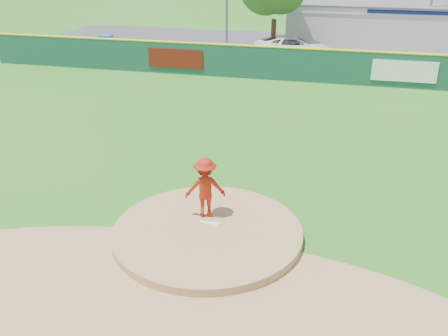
% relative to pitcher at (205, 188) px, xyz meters
% --- Properties ---
extents(ground, '(120.00, 120.00, 0.00)m').
position_rel_pitcher_xyz_m(ground, '(0.27, -0.77, -1.19)').
color(ground, '#286B19').
rests_on(ground, ground).
extents(pitchers_mound, '(5.50, 5.50, 0.50)m').
position_rel_pitcher_xyz_m(pitchers_mound, '(0.27, -0.77, -1.19)').
color(pitchers_mound, '#9E774C').
rests_on(pitchers_mound, ground).
extents(pitching_rubber, '(0.60, 0.15, 0.04)m').
position_rel_pitcher_xyz_m(pitching_rubber, '(0.27, -0.47, -0.92)').
color(pitching_rubber, white).
rests_on(pitching_rubber, pitchers_mound).
extents(infield_dirt_arc, '(15.40, 15.40, 0.01)m').
position_rel_pitcher_xyz_m(infield_dirt_arc, '(0.27, -3.77, -1.18)').
color(infield_dirt_arc, '#9E774C').
rests_on(infield_dirt_arc, ground).
extents(parking_lot, '(44.00, 16.00, 0.02)m').
position_rel_pitcher_xyz_m(parking_lot, '(0.27, 26.23, -1.18)').
color(parking_lot, '#38383A').
rests_on(parking_lot, ground).
extents(pitcher, '(1.37, 1.06, 1.87)m').
position_rel_pitcher_xyz_m(pitcher, '(0.00, 0.00, 0.00)').
color(pitcher, '#9E1E0D').
rests_on(pitcher, pitchers_mound).
extents(van, '(6.08, 3.92, 1.56)m').
position_rel_pitcher_xyz_m(van, '(-0.20, 23.79, -0.39)').
color(van, white).
rests_on(van, parking_lot).
extents(pool_building_grp, '(15.20, 8.20, 3.31)m').
position_rel_pitcher_xyz_m(pool_building_grp, '(6.27, 31.23, 0.48)').
color(pool_building_grp, silver).
rests_on(pool_building_grp, ground).
extents(fence_banners, '(17.38, 0.04, 1.20)m').
position_rel_pitcher_xyz_m(fence_banners, '(0.03, 17.15, -0.19)').
color(fence_banners, '#60160D').
rests_on(fence_banners, ground).
extents(playground_slide, '(0.87, 2.46, 1.36)m').
position_rel_pitcher_xyz_m(playground_slide, '(-13.97, 21.89, -0.50)').
color(playground_slide, blue).
rests_on(playground_slide, ground).
extents(outfield_fence, '(40.00, 0.14, 2.07)m').
position_rel_pitcher_xyz_m(outfield_fence, '(0.27, 17.23, -0.10)').
color(outfield_fence, '#164737').
rests_on(outfield_fence, ground).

